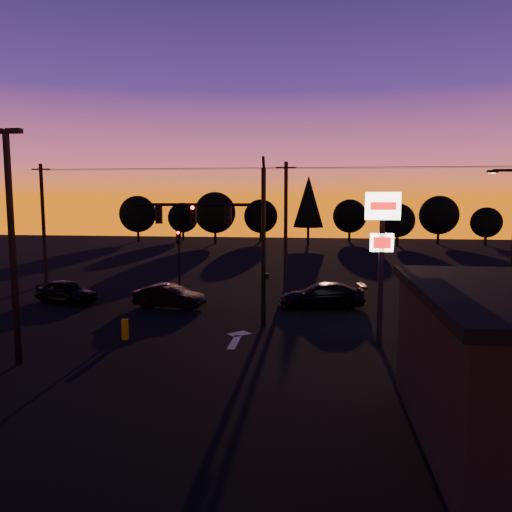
{
  "coord_description": "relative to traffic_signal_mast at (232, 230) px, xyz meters",
  "views": [
    {
      "loc": [
        4.13,
        -20.83,
        6.6
      ],
      "look_at": [
        1.0,
        5.0,
        3.5
      ],
      "focal_mm": 35.0,
      "sensor_mm": 36.0,
      "label": 1
    }
  ],
  "objects": [
    {
      "name": "ground",
      "position": [
        0.1,
        -3.99,
        -4.94
      ],
      "size": [
        120.0,
        120.0,
        0.0
      ],
      "primitive_type": "plane",
      "color": "black",
      "rests_on": "ground"
    },
    {
      "name": "lane_arrow",
      "position": [
        0.6,
        -2.33,
        -4.93
      ],
      "size": [
        1.2,
        3.1,
        0.01
      ],
      "color": "beige",
      "rests_on": "ground"
    },
    {
      "name": "traffic_signal_mast",
      "position": [
        0.0,
        0.0,
        0.0
      ],
      "size": [
        6.79,
        0.52,
        8.58
      ],
      "color": "black",
      "rests_on": "ground"
    },
    {
      "name": "secondary_signal",
      "position": [
        -4.9,
        7.49,
        -2.07
      ],
      "size": [
        0.3,
        0.31,
        4.35
      ],
      "color": "black",
      "rests_on": "ground"
    },
    {
      "name": "parking_lot_light",
      "position": [
        -7.4,
        -6.99,
        0.33
      ],
      "size": [
        1.25,
        0.3,
        9.14
      ],
      "color": "black",
      "rests_on": "ground"
    },
    {
      "name": "pylon_sign",
      "position": [
        7.1,
        -2.49,
        -0.02
      ],
      "size": [
        1.5,
        0.28,
        6.8
      ],
      "color": "black",
      "rests_on": "ground"
    },
    {
      "name": "streetlight",
      "position": [
        14.01,
        1.51,
        -0.52
      ],
      "size": [
        1.55,
        0.35,
        8.0
      ],
      "color": "black",
      "rests_on": "ground"
    },
    {
      "name": "utility_pole_0",
      "position": [
        -15.9,
        10.01,
        -0.34
      ],
      "size": [
        1.4,
        0.26,
        9.0
      ],
      "color": "black",
      "rests_on": "ground"
    },
    {
      "name": "utility_pole_1",
      "position": [
        2.1,
        10.01,
        -0.34
      ],
      "size": [
        1.4,
        0.26,
        9.0
      ],
      "color": "black",
      "rests_on": "ground"
    },
    {
      "name": "power_wires",
      "position": [
        2.1,
        10.01,
        3.63
      ],
      "size": [
        36.0,
        1.22,
        0.07
      ],
      "color": "black",
      "rests_on": "ground"
    },
    {
      "name": "bollard",
      "position": [
        -4.53,
        -3.13,
        -4.46
      ],
      "size": [
        0.32,
        0.32,
        0.95
      ],
      "primitive_type": "cylinder",
      "color": "#BA8000",
      "rests_on": "ground"
    },
    {
      "name": "tree_0",
      "position": [
        -21.9,
        46.01,
        -0.88
      ],
      "size": [
        5.36,
        5.36,
        6.74
      ],
      "color": "black",
      "rests_on": "ground"
    },
    {
      "name": "tree_1",
      "position": [
        -15.9,
        49.01,
        -1.5
      ],
      "size": [
        4.54,
        4.54,
        5.71
      ],
      "color": "black",
      "rests_on": "ground"
    },
    {
      "name": "tree_2",
      "position": [
        -9.9,
        44.01,
        -0.57
      ],
      "size": [
        5.77,
        5.78,
        7.26
      ],
      "color": "black",
      "rests_on": "ground"
    },
    {
      "name": "tree_3",
      "position": [
        -3.9,
        48.01,
        -1.19
      ],
      "size": [
        4.95,
        4.95,
        6.22
      ],
      "color": "black",
      "rests_on": "ground"
    },
    {
      "name": "tree_4",
      "position": [
        3.1,
        45.01,
        0.99
      ],
      "size": [
        4.18,
        4.18,
        9.5
      ],
      "color": "black",
      "rests_on": "ground"
    },
    {
      "name": "tree_5",
      "position": [
        9.1,
        50.01,
        -1.19
      ],
      "size": [
        4.95,
        4.95,
        6.22
      ],
      "color": "black",
      "rests_on": "ground"
    },
    {
      "name": "tree_6",
      "position": [
        15.1,
        44.01,
        -1.5
      ],
      "size": [
        4.54,
        4.54,
        5.71
      ],
      "color": "black",
      "rests_on": "ground"
    },
    {
      "name": "tree_7",
      "position": [
        21.1,
        47.01,
        -0.88
      ],
      "size": [
        5.36,
        5.36,
        6.74
      ],
      "color": "black",
      "rests_on": "ground"
    },
    {
      "name": "tree_8",
      "position": [
        27.1,
        46.01,
        -1.82
      ],
      "size": [
        4.12,
        4.12,
        5.19
      ],
      "color": "black",
      "rests_on": "ground"
    },
    {
      "name": "car_left",
      "position": [
        -11.27,
        4.22,
        -4.22
      ],
      "size": [
        4.51,
        3.01,
        1.43
      ],
      "primitive_type": "imported",
      "rotation": [
        0.0,
        0.0,
        1.22
      ],
      "color": "black",
      "rests_on": "ground"
    },
    {
      "name": "car_mid",
      "position": [
        -4.44,
        3.57,
        -4.24
      ],
      "size": [
        4.41,
        2.14,
        1.39
      ],
      "primitive_type": "imported",
      "rotation": [
        0.0,
        0.0,
        1.41
      ],
      "color": "black",
      "rests_on": "ground"
    },
    {
      "name": "car_right",
      "position": [
        4.6,
        4.67,
        -4.2
      ],
      "size": [
        5.35,
        2.83,
        1.48
      ],
      "primitive_type": "imported",
      "rotation": [
        0.0,
        0.0,
        -1.42
      ],
      "color": "black",
      "rests_on": "ground"
    }
  ]
}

